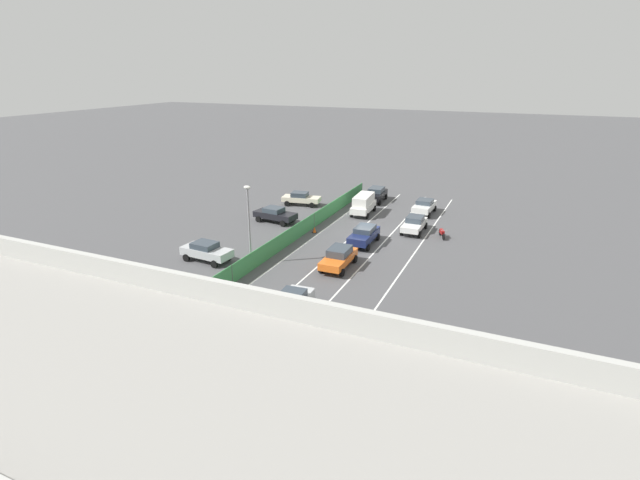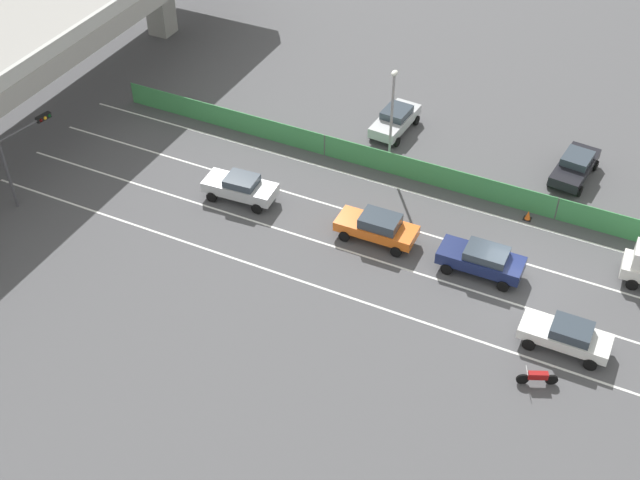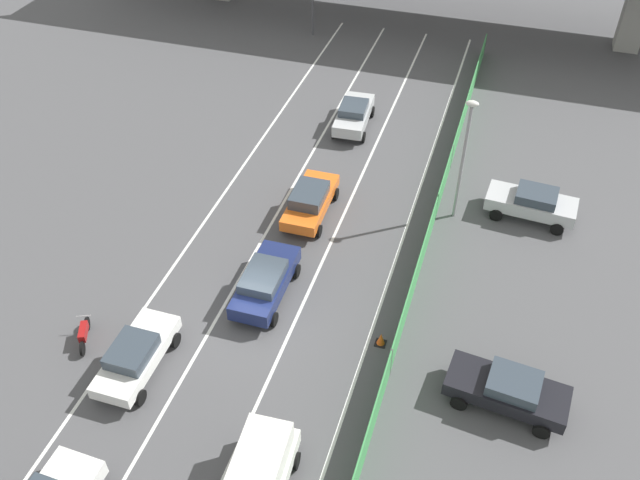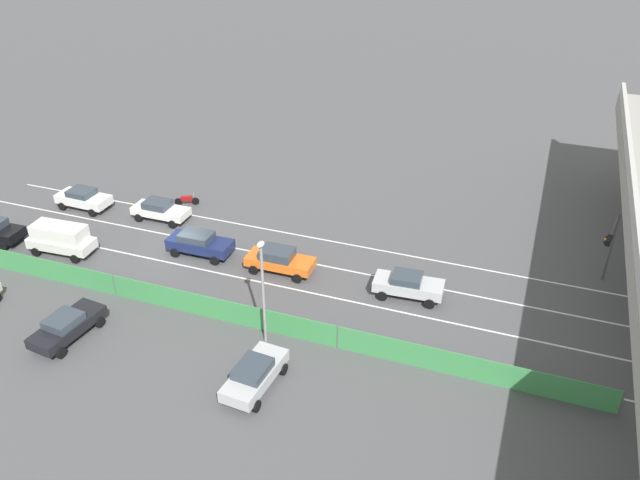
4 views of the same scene
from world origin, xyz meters
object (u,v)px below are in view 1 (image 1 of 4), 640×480
(car_sedan_white, at_px, (424,206))
(parked_wagon_silver, at_px, (206,251))
(car_sedan_navy, at_px, (364,234))
(traffic_cone, at_px, (315,230))
(parked_sedan_dark, at_px, (275,214))
(street_lamp, at_px, (249,217))
(car_sedan_black, at_px, (376,194))
(parked_sedan_cream, at_px, (301,198))
(motorcycle, at_px, (442,233))
(traffic_light, at_px, (271,391))
(car_sedan_silver, at_px, (291,303))
(car_taxi_orange, at_px, (339,257))
(car_van_white, at_px, (364,203))
(car_hatchback_white, at_px, (414,223))

(car_sedan_white, xyz_separation_m, parked_wagon_silver, (13.68, 21.23, 0.01))
(car_sedan_navy, xyz_separation_m, traffic_cone, (5.52, -1.13, -0.65))
(parked_sedan_dark, bearing_deg, street_lamp, 108.78)
(car_sedan_white, height_order, car_sedan_navy, car_sedan_navy)
(car_sedan_black, xyz_separation_m, parked_sedan_cream, (7.58, 5.23, -0.08))
(car_sedan_black, distance_m, street_lamp, 23.51)
(motorcycle, relative_size, street_lamp, 0.28)
(car_sedan_black, xyz_separation_m, traffic_light, (-8.59, 40.94, 2.55))
(car_sedan_silver, relative_size, car_sedan_white, 1.03)
(car_sedan_black, height_order, traffic_cone, car_sedan_black)
(motorcycle, distance_m, parked_sedan_dark, 17.12)
(car_taxi_orange, height_order, parked_sedan_cream, car_taxi_orange)
(car_sedan_silver, bearing_deg, motorcycle, -107.66)
(car_van_white, height_order, traffic_light, traffic_light)
(motorcycle, relative_size, traffic_light, 0.38)
(car_sedan_navy, bearing_deg, motorcycle, -143.06)
(car_sedan_navy, bearing_deg, parked_wagon_silver, 40.76)
(car_sedan_white, relative_size, motorcycle, 2.37)
(car_hatchback_white, bearing_deg, parked_sedan_dark, 11.01)
(car_van_white, relative_size, traffic_light, 0.97)
(parked_sedan_cream, bearing_deg, car_sedan_white, -170.47)
(car_hatchback_white, xyz_separation_m, parked_sedan_cream, (14.54, -4.30, 0.00))
(car_sedan_white, distance_m, car_sedan_navy, 12.34)
(parked_sedan_cream, height_order, traffic_light, traffic_light)
(parked_wagon_silver, height_order, traffic_light, traffic_light)
(motorcycle, height_order, traffic_light, traffic_light)
(parked_sedan_dark, bearing_deg, traffic_light, 118.84)
(motorcycle, height_order, parked_sedan_cream, parked_sedan_cream)
(parked_sedan_dark, distance_m, parked_wagon_silver, 11.81)
(car_hatchback_white, relative_size, car_van_white, 0.92)
(traffic_light, bearing_deg, car_sedan_navy, -79.05)
(parked_sedan_dark, distance_m, traffic_cone, 5.44)
(car_sedan_white, relative_size, car_hatchback_white, 0.99)
(parked_wagon_silver, bearing_deg, traffic_light, 133.13)
(car_hatchback_white, bearing_deg, car_sedan_silver, 80.48)
(car_sedan_navy, relative_size, traffic_cone, 7.65)
(car_sedan_silver, relative_size, parked_sedan_dark, 0.95)
(motorcycle, distance_m, street_lamp, 18.88)
(car_van_white, xyz_separation_m, street_lamp, (3.89, 17.27, 2.81))
(car_sedan_navy, distance_m, parked_sedan_dark, 11.04)
(car_taxi_orange, distance_m, parked_sedan_cream, 19.18)
(car_sedan_silver, bearing_deg, traffic_cone, -70.72)
(car_sedan_white, xyz_separation_m, parked_sedan_cream, (14.08, 2.36, -0.04))
(car_sedan_black, height_order, parked_sedan_cream, car_sedan_black)
(car_sedan_silver, bearing_deg, parked_sedan_dark, -58.13)
(car_sedan_white, relative_size, parked_sedan_dark, 0.92)
(car_sedan_black, xyz_separation_m, parked_sedan_dark, (7.19, 12.28, -0.07))
(car_sedan_black, relative_size, street_lamp, 0.69)
(parked_sedan_cream, bearing_deg, car_sedan_black, -145.41)
(car_taxi_orange, bearing_deg, street_lamp, 16.98)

